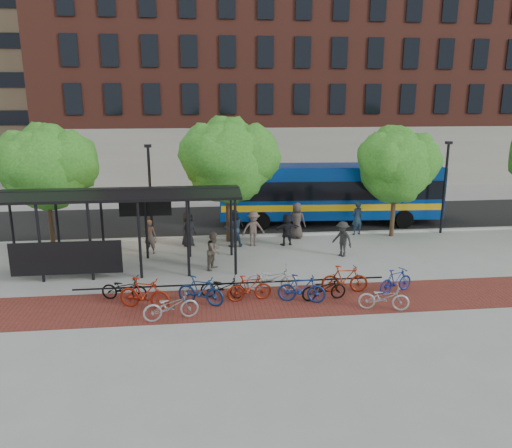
{
  "coord_description": "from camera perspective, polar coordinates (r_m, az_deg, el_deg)",
  "views": [
    {
      "loc": [
        -4.44,
        -22.21,
        7.45
      ],
      "look_at": [
        -1.84,
        0.56,
        1.6
      ],
      "focal_mm": 35.0,
      "sensor_mm": 36.0,
      "label": 1
    }
  ],
  "objects": [
    {
      "name": "bike_6",
      "position": [
        19.74,
        1.86,
        -6.19
      ],
      "size": [
        2.13,
        1.02,
        1.07
      ],
      "primitive_type": "imported",
      "rotation": [
        0.0,
        0.0,
        1.41
      ],
      "color": "#AFAFB2",
      "rests_on": "ground"
    },
    {
      "name": "bike_9",
      "position": [
        19.91,
        10.1,
        -6.19
      ],
      "size": [
        1.86,
        0.66,
        1.1
      ],
      "primitive_type": "imported",
      "rotation": [
        0.0,
        0.0,
        1.49
      ],
      "color": "maroon",
      "rests_on": "ground"
    },
    {
      "name": "pedestrian_3",
      "position": [
        25.51,
        -0.3,
        -0.54
      ],
      "size": [
        1.24,
        0.81,
        1.82
      ],
      "primitive_type": "imported",
      "rotation": [
        0.0,
        0.0,
        0.11
      ],
      "color": "brown",
      "rests_on": "ground"
    },
    {
      "name": "pedestrian_2",
      "position": [
        25.42,
        -2.61,
        -0.48
      ],
      "size": [
        1.02,
        0.85,
        1.93
      ],
      "primitive_type": "imported",
      "rotation": [
        0.0,
        0.0,
        3.27
      ],
      "color": "#21354D",
      "rests_on": "ground"
    },
    {
      "name": "brick_strip",
      "position": [
        18.91,
        1.45,
        -8.88
      ],
      "size": [
        24.0,
        3.0,
        0.01
      ],
      "primitive_type": "cube",
      "color": "maroon",
      "rests_on": "ground"
    },
    {
      "name": "pedestrian_5",
      "position": [
        25.72,
        3.52,
        -0.63
      ],
      "size": [
        1.6,
        0.84,
        1.65
      ],
      "primitive_type": "imported",
      "rotation": [
        0.0,
        0.0,
        3.39
      ],
      "color": "black",
      "rests_on": "ground"
    },
    {
      "name": "bus",
      "position": [
        30.27,
        8.38,
        3.85
      ],
      "size": [
        13.22,
        3.72,
        3.53
      ],
      "rotation": [
        0.0,
        0.0,
        -0.06
      ],
      "color": "#083795",
      "rests_on": "ground"
    },
    {
      "name": "pedestrian_6",
      "position": [
        27.0,
        4.68,
        0.39
      ],
      "size": [
        1.13,
        0.97,
        1.95
      ],
      "primitive_type": "imported",
      "rotation": [
        0.0,
        0.0,
        2.7
      ],
      "color": "#403633",
      "rests_on": "ground"
    },
    {
      "name": "asphalt_street",
      "position": [
        31.43,
        1.8,
        0.61
      ],
      "size": [
        160.0,
        8.0,
        0.01
      ],
      "primitive_type": "cube",
      "color": "black",
      "rests_on": "ground"
    },
    {
      "name": "curb",
      "position": [
        27.59,
        3.0,
        -1.24
      ],
      "size": [
        160.0,
        0.25,
        0.12
      ],
      "primitive_type": "cube",
      "color": "#B7B7B2",
      "rests_on": "ground"
    },
    {
      "name": "lamp_post_left",
      "position": [
        26.36,
        -12.0,
        3.73
      ],
      "size": [
        0.35,
        0.2,
        5.12
      ],
      "color": "black",
      "rests_on": "ground"
    },
    {
      "name": "tree_c",
      "position": [
        27.85,
        15.87,
        6.77
      ],
      "size": [
        4.66,
        3.8,
        5.92
      ],
      "color": "#382619",
      "rests_on": "ground"
    },
    {
      "name": "pedestrian_4",
      "position": [
        26.6,
        -2.37,
        -0.17
      ],
      "size": [
        1.0,
        0.83,
        1.6
      ],
      "primitive_type": "imported",
      "rotation": [
        0.0,
        0.0,
        5.72
      ],
      "color": "black",
      "rests_on": "ground"
    },
    {
      "name": "bike_7",
      "position": [
        18.76,
        5.24,
        -7.35
      ],
      "size": [
        1.87,
        0.96,
        1.08
      ],
      "primitive_type": "imported",
      "rotation": [
        0.0,
        0.0,
        1.3
      ],
      "color": "navy",
      "rests_on": "ground"
    },
    {
      "name": "building_tower",
      "position": [
        63.72,
        -18.08,
        20.46
      ],
      "size": [
        22.0,
        22.0,
        30.0
      ],
      "primitive_type": "cube",
      "color": "#7A664C",
      "rests_on": "ground"
    },
    {
      "name": "bike_4",
      "position": [
        19.13,
        -3.84,
        -7.19
      ],
      "size": [
        1.79,
        0.94,
        0.9
      ],
      "primitive_type": "imported",
      "rotation": [
        0.0,
        0.0,
        1.36
      ],
      "color": "black",
      "rests_on": "ground"
    },
    {
      "name": "bike_0",
      "position": [
        19.56,
        -14.83,
        -7.11
      ],
      "size": [
        1.86,
        0.99,
        0.93
      ],
      "primitive_type": "imported",
      "rotation": [
        0.0,
        0.0,
        1.35
      ],
      "color": "black",
      "rests_on": "ground"
    },
    {
      "name": "bike_5",
      "position": [
        18.84,
        -0.76,
        -7.31
      ],
      "size": [
        1.74,
        0.68,
        1.02
      ],
      "primitive_type": "imported",
      "rotation": [
        0.0,
        0.0,
        1.7
      ],
      "color": "maroon",
      "rests_on": "ground"
    },
    {
      "name": "bike_3",
      "position": [
        18.58,
        -6.35,
        -7.58
      ],
      "size": [
        1.88,
        1.24,
        1.1
      ],
      "primitive_type": "imported",
      "rotation": [
        0.0,
        0.0,
        1.14
      ],
      "color": "navy",
      "rests_on": "ground"
    },
    {
      "name": "bike_11",
      "position": [
        20.35,
        15.69,
        -6.25
      ],
      "size": [
        1.67,
        1.03,
        0.97
      ],
      "primitive_type": "imported",
      "rotation": [
        0.0,
        0.0,
        1.96
      ],
      "color": "navy",
      "rests_on": "ground"
    },
    {
      "name": "tree_b",
      "position": [
        25.78,
        -3.08,
        7.64
      ],
      "size": [
        5.15,
        4.2,
        6.47
      ],
      "color": "#382619",
      "rests_on": "ground"
    },
    {
      "name": "bike_rack_rail",
      "position": [
        19.62,
        -2.72,
        -8.02
      ],
      "size": [
        12.0,
        0.05,
        0.95
      ],
      "primitive_type": "cube",
      "color": "black",
      "rests_on": "ground"
    },
    {
      "name": "pedestrian_7",
      "position": [
        28.15,
        11.46,
        0.67
      ],
      "size": [
        0.8,
        0.66,
        1.89
      ],
      "primitive_type": "imported",
      "rotation": [
        0.0,
        0.0,
        3.5
      ],
      "color": "#1B2E3F",
      "rests_on": "ground"
    },
    {
      "name": "building_brick",
      "position": [
        50.39,
        10.63,
        16.99
      ],
      "size": [
        55.0,
        14.0,
        20.0
      ],
      "primitive_type": "cube",
      "color": "brown",
      "rests_on": "ground"
    },
    {
      "name": "pedestrian_1",
      "position": [
        24.81,
        -12.02,
        -1.42
      ],
      "size": [
        0.71,
        0.56,
        1.71
      ],
      "primitive_type": "imported",
      "rotation": [
        0.0,
        0.0,
        2.86
      ],
      "color": "#463D38",
      "rests_on": "ground"
    },
    {
      "name": "bus_shelter",
      "position": [
        22.49,
        -15.84,
        2.35
      ],
      "size": [
        10.6,
        3.07,
        3.6
      ],
      "color": "black",
      "rests_on": "ground"
    },
    {
      "name": "pedestrian_0",
      "position": [
        25.75,
        -7.77,
        -0.56
      ],
      "size": [
        1.01,
        1.03,
        1.79
      ],
      "primitive_type": "imported",
      "rotation": [
        0.0,
        0.0,
        0.84
      ],
      "color": "black",
      "rests_on": "ground"
    },
    {
      "name": "ground",
      "position": [
        23.84,
        4.57,
        -3.94
      ],
      "size": [
        160.0,
        160.0,
        0.0
      ],
      "primitive_type": "plane",
      "color": "#9E9E99",
      "rests_on": "ground"
    },
    {
      "name": "bike_1",
      "position": [
        18.55,
        -12.64,
        -7.75
      ],
      "size": [
        2.03,
        1.18,
        1.18
      ],
      "primitive_type": "imported",
      "rotation": [
        0.0,
        0.0,
        1.22
      ],
      "color": "#9B200E",
      "rests_on": "ground"
    },
    {
      "name": "tree_a",
      "position": [
        26.82,
        -22.77,
        6.34
      ],
      "size": [
        4.9,
        4.0,
        6.18
      ],
      "color": "#382619",
      "rests_on": "ground"
    },
    {
      "name": "pedestrian_8",
      "position": [
        22.16,
        -4.81,
        -3.04
      ],
      "size": [
        0.98,
        1.04,
        1.71
      ],
      "primitive_type": "imported",
      "rotation": [
        0.0,
        0.0,
        1.05
      ],
      "color": "brown",
      "rests_on": "ground"
    },
    {
      "name": "pedestrian_9",
      "position": [
        24.22,
        9.84,
        -1.69
      ],
      "size": [
        1.16,
        1.28,
        1.72
      ],
      "primitive_type": "imported",
      "rotation": [
        0.0,
        0.0,
        5.33
      ],
      "color": "#272727",
      "rests_on": "ground"
    },
    {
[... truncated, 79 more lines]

